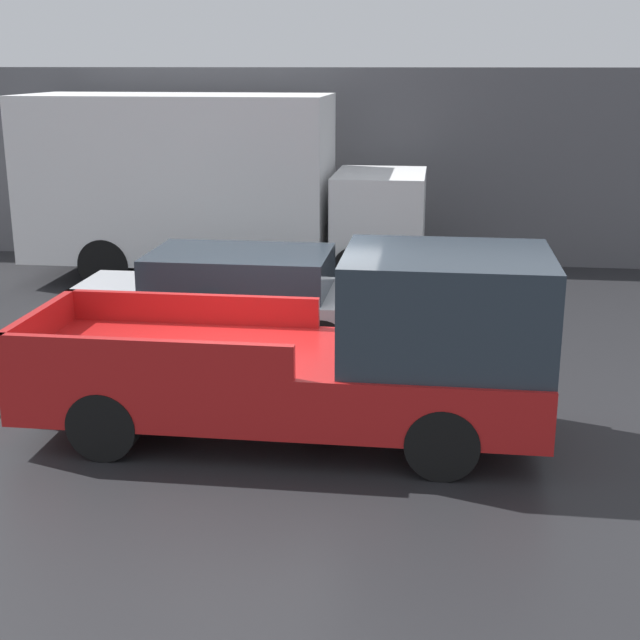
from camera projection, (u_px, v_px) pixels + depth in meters
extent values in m
plane|color=#232326|center=(270.00, 412.00, 10.67)|extent=(60.00, 60.00, 0.00)
cube|color=#56565B|center=(346.00, 166.00, 18.37)|extent=(28.00, 0.15, 3.94)
cube|color=red|center=(283.00, 379.00, 9.86)|extent=(5.69, 1.94, 0.66)
cube|color=#28333D|center=(446.00, 306.00, 9.39)|extent=(2.16, 1.83, 1.14)
cube|color=red|center=(191.00, 309.00, 10.76)|extent=(3.13, 0.10, 0.36)
cube|color=red|center=(142.00, 356.00, 9.00)|extent=(3.13, 0.10, 0.36)
cube|color=red|center=(39.00, 325.00, 10.07)|extent=(0.10, 1.94, 0.36)
cylinder|color=black|center=(442.00, 384.00, 10.53)|extent=(0.76, 0.26, 0.76)
cylinder|color=black|center=(442.00, 443.00, 8.91)|extent=(0.76, 0.26, 0.76)
cylinder|color=black|center=(154.00, 371.00, 10.98)|extent=(0.76, 0.26, 0.76)
cylinder|color=black|center=(104.00, 424.00, 9.35)|extent=(0.76, 0.26, 0.76)
cube|color=#B7BABF|center=(232.00, 308.00, 13.03)|extent=(4.69, 1.90, 0.56)
cube|color=#28333D|center=(240.00, 271.00, 12.86)|extent=(2.58, 1.67, 0.56)
cylinder|color=black|center=(337.00, 310.00, 13.72)|extent=(0.72, 0.22, 0.72)
cylinder|color=black|center=(322.00, 344.00, 12.10)|extent=(0.72, 0.22, 0.72)
cylinder|color=black|center=(154.00, 304.00, 14.09)|extent=(0.72, 0.22, 0.72)
cylinder|color=black|center=(117.00, 335.00, 12.47)|extent=(0.72, 0.22, 0.72)
cube|color=white|center=(380.00, 217.00, 16.47)|extent=(1.64, 2.25, 1.65)
cube|color=white|center=(179.00, 177.00, 16.76)|extent=(5.66, 2.37, 3.02)
cylinder|color=black|center=(367.00, 248.00, 17.73)|extent=(0.96, 0.30, 0.96)
cylinder|color=black|center=(358.00, 272.00, 15.73)|extent=(0.96, 0.30, 0.96)
cylinder|color=black|center=(142.00, 242.00, 18.32)|extent=(0.96, 0.30, 0.96)
cylinder|color=black|center=(105.00, 264.00, 16.32)|extent=(0.96, 0.30, 0.96)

